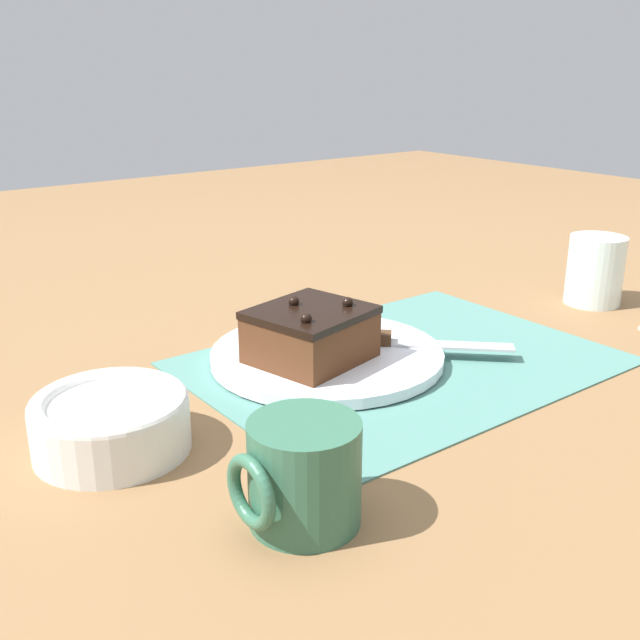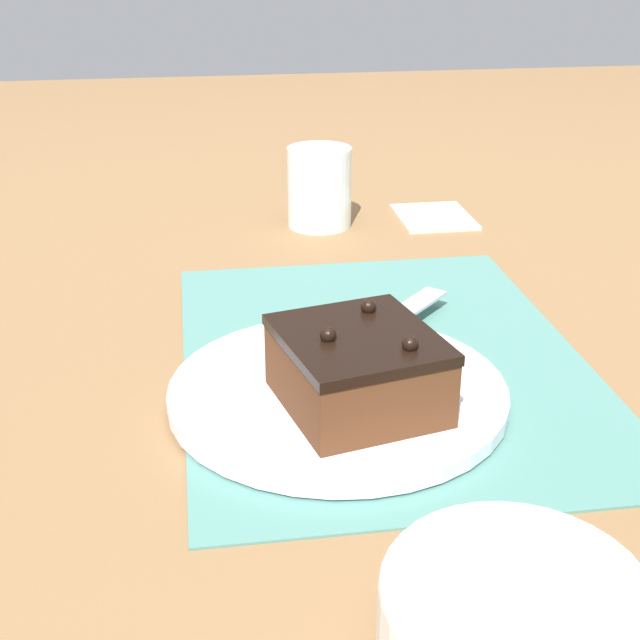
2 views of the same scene
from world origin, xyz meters
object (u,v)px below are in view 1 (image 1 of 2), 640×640
(cake_plate, at_px, (327,355))
(coffee_mug, at_px, (302,474))
(chocolate_cake, at_px, (311,334))
(serving_knife, at_px, (393,340))
(drinking_glass, at_px, (594,270))
(small_bowl, at_px, (111,421))

(cake_plate, xyz_separation_m, coffee_mug, (0.20, 0.23, 0.03))
(coffee_mug, bearing_deg, cake_plate, -131.16)
(chocolate_cake, height_order, coffee_mug, chocolate_cake)
(cake_plate, height_order, serving_knife, serving_knife)
(cake_plate, xyz_separation_m, drinking_glass, (-0.44, 0.05, 0.04))
(cake_plate, distance_m, serving_knife, 0.08)
(drinking_glass, height_order, small_bowl, drinking_glass)
(drinking_glass, distance_m, small_bowl, 0.71)
(cake_plate, relative_size, serving_knife, 1.63)
(cake_plate, height_order, drinking_glass, drinking_glass)
(cake_plate, relative_size, chocolate_cake, 1.89)
(cake_plate, bearing_deg, coffee_mug, 48.84)
(chocolate_cake, bearing_deg, drinking_glass, 175.04)
(serving_knife, xyz_separation_m, coffee_mug, (0.28, 0.20, 0.02))
(cake_plate, distance_m, chocolate_cake, 0.05)
(serving_knife, bearing_deg, small_bowl, -43.99)
(coffee_mug, bearing_deg, serving_knife, -143.76)
(chocolate_cake, distance_m, serving_knife, 0.11)
(cake_plate, xyz_separation_m, chocolate_cake, (0.03, 0.01, 0.04))
(serving_knife, bearing_deg, drinking_glass, 130.97)
(drinking_glass, height_order, coffee_mug, drinking_glass)
(cake_plate, relative_size, coffee_mug, 2.82)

